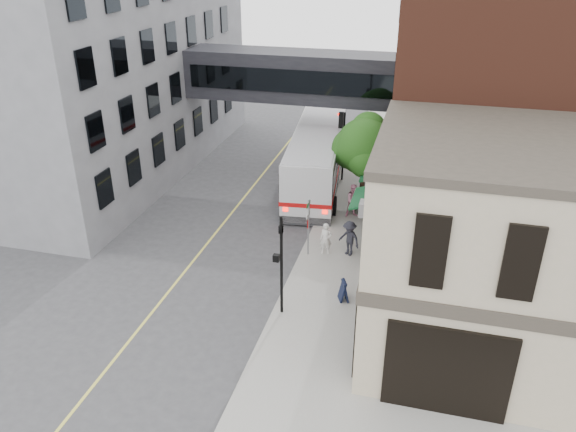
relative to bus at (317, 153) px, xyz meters
The scene contains 17 objects.
ground 16.73m from the bus, 85.88° to the right, with size 120.00×120.00×0.00m, color #38383A.
sidewalk_main 4.52m from the bus, 38.83° to the right, with size 4.00×60.00×0.15m, color gray.
corner_building 17.91m from the bus, 55.10° to the right, with size 10.19×8.12×8.45m.
brick_building 12.34m from the bus, ahead, with size 13.76×18.00×14.00m.
opposite_building 16.60m from the bus, behind, with size 14.00×24.00×14.00m, color slate.
skyway_bridge 5.07m from the bus, 141.65° to the left, with size 14.00×3.18×3.00m.
traffic_signal_near 14.69m from the bus, 83.89° to the right, with size 0.44×0.22×4.60m.
traffic_signal_far 2.03m from the bus, 16.49° to the left, with size 0.53×0.28×4.50m.
street_sign_pole 9.70m from the bus, 80.60° to the right, with size 0.08×0.75×3.00m.
street_tree 5.14m from the bus, 44.70° to the right, with size 3.80×3.20×5.60m.
lane_marking 7.85m from the bus, 120.09° to the right, with size 0.12×40.00×0.01m, color #D8CC4C.
bus is the anchor object (origin of this frame).
pedestrian_a 9.63m from the bus, 75.36° to the right, with size 0.60×0.39×1.63m, color silver.
pedestrian_b 5.74m from the bus, 56.57° to the right, with size 0.94×0.73×1.93m, color pink.
pedestrian_c 9.81m from the bus, 68.64° to the right, with size 1.18×0.68×1.83m, color #202129.
newspaper_box 4.83m from the bus, 47.73° to the right, with size 0.48×0.43×0.96m, color #145B26.
sandwich_board 13.72m from the bus, 73.11° to the right, with size 0.35×0.54×0.96m, color black.
Camera 1 is at (5.59, -16.77, 14.32)m, focal length 35.00 mm.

